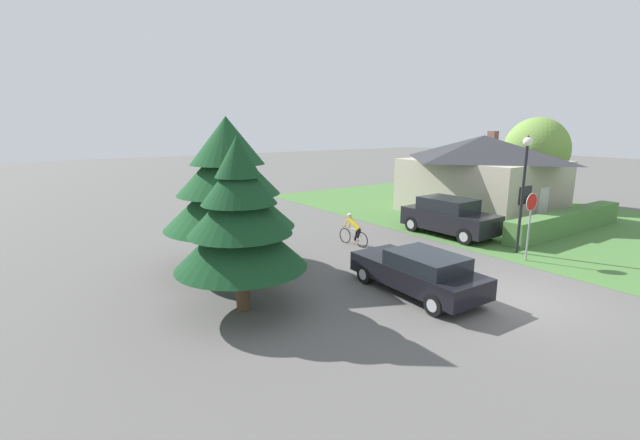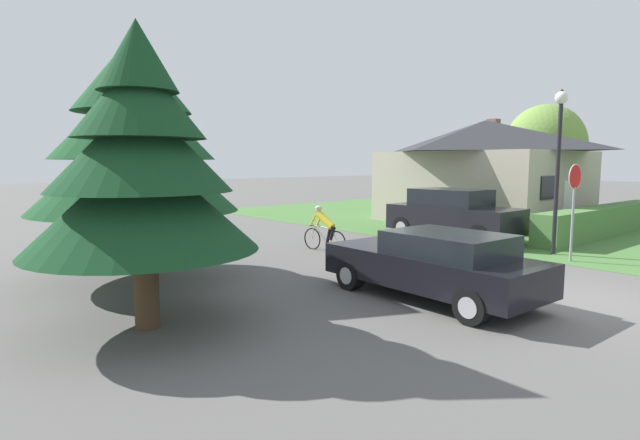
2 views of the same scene
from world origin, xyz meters
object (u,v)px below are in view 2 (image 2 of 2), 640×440
(sedan_left_lane, at_px, (435,264))
(parked_suv_right, at_px, (453,215))
(cottage_house, at_px, (484,169))
(street_lamp, at_px, (559,141))
(cyclist, at_px, (325,229))
(stop_sign, at_px, (574,193))
(deciduous_tree_right, at_px, (545,146))
(conifer_tall_far, at_px, (134,139))
(conifer_tall_near, at_px, (141,164))

(sedan_left_lane, height_order, parked_suv_right, parked_suv_right)
(cottage_house, bearing_deg, street_lamp, -135.80)
(cottage_house, distance_m, sedan_left_lane, 14.61)
(cyclist, relative_size, parked_suv_right, 0.37)
(stop_sign, bearing_deg, cyclist, -51.38)
(cottage_house, height_order, stop_sign, cottage_house)
(parked_suv_right, xyz_separation_m, deciduous_tree_right, (11.42, 2.28, 2.71))
(cottage_house, height_order, parked_suv_right, cottage_house)
(sedan_left_lane, height_order, cyclist, cyclist)
(parked_suv_right, bearing_deg, street_lamp, 176.57)
(conifer_tall_far, relative_size, deciduous_tree_right, 0.96)
(conifer_tall_near, bearing_deg, deciduous_tree_right, 11.10)
(cyclist, distance_m, stop_sign, 7.12)
(cyclist, bearing_deg, conifer_tall_near, 110.19)
(parked_suv_right, distance_m, deciduous_tree_right, 11.96)
(stop_sign, relative_size, deciduous_tree_right, 0.47)
(parked_suv_right, bearing_deg, conifer_tall_near, 99.47)
(sedan_left_lane, relative_size, deciduous_tree_right, 0.79)
(sedan_left_lane, height_order, conifer_tall_far, conifer_tall_far)
(cottage_house, bearing_deg, stop_sign, -135.39)
(deciduous_tree_right, bearing_deg, sedan_left_lane, -160.16)
(cottage_house, distance_m, street_lamp, 8.71)
(cyclist, relative_size, street_lamp, 0.36)
(sedan_left_lane, xyz_separation_m, parked_suv_right, (6.84, 4.31, 0.19))
(cottage_house, height_order, conifer_tall_near, conifer_tall_near)
(conifer_tall_near, bearing_deg, cyclist, 26.87)
(cottage_house, xyz_separation_m, stop_sign, (-6.78, -6.94, -0.52))
(conifer_tall_near, xyz_separation_m, deciduous_tree_right, (23.35, 4.58, 0.89))
(sedan_left_lane, xyz_separation_m, street_lamp, (6.72, 0.67, 2.67))
(cyclist, bearing_deg, conifer_tall_far, 81.88)
(cottage_house, height_order, deciduous_tree_right, deciduous_tree_right)
(conifer_tall_near, bearing_deg, conifer_tall_far, 71.28)
(stop_sign, height_order, conifer_tall_near, conifer_tall_near)
(street_lamp, bearing_deg, cottage_house, 45.26)
(cottage_house, height_order, conifer_tall_far, conifer_tall_far)
(parked_suv_right, xyz_separation_m, stop_sign, (-0.81, -4.43, 1.00))
(sedan_left_lane, xyz_separation_m, deciduous_tree_right, (18.26, 6.59, 2.90))
(cottage_house, distance_m, parked_suv_right, 6.65)
(sedan_left_lane, distance_m, conifer_tall_near, 5.83)
(stop_sign, bearing_deg, parked_suv_right, -97.95)
(cyclist, xyz_separation_m, conifer_tall_near, (-6.98, -3.53, 2.03))
(sedan_left_lane, xyz_separation_m, conifer_tall_near, (-5.09, 2.01, 2.01))
(street_lamp, bearing_deg, sedan_left_lane, -174.30)
(cyclist, relative_size, conifer_tall_near, 0.35)
(cottage_house, bearing_deg, parked_suv_right, -158.31)
(street_lamp, distance_m, conifer_tall_far, 11.69)
(stop_sign, bearing_deg, street_lamp, -128.54)
(parked_suv_right, bearing_deg, conifer_tall_far, 81.21)
(sedan_left_lane, bearing_deg, street_lamp, -82.71)
(cyclist, xyz_separation_m, parked_suv_right, (4.96, -1.23, 0.21))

